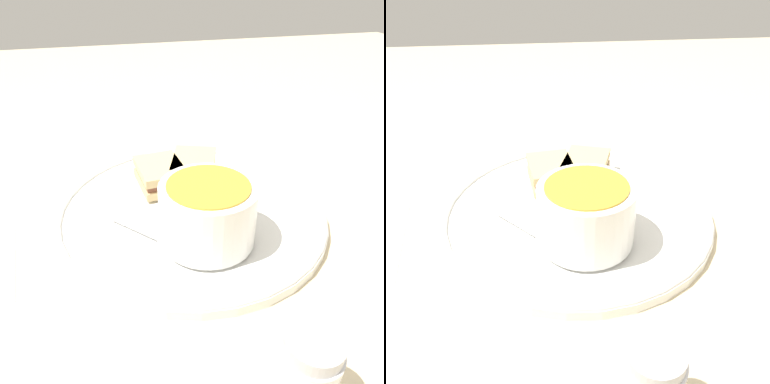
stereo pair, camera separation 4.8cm
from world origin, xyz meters
The scene contains 6 objects.
ground_plane centered at (0.00, 0.00, 0.00)m, with size 2.40×2.40×0.00m, color beige.
plate centered at (0.00, 0.00, 0.01)m, with size 0.35×0.35×0.02m.
soup_bowl centered at (-0.07, 0.00, 0.05)m, with size 0.11×0.11×0.07m.
spoon centered at (-0.07, 0.05, 0.02)m, with size 0.09×0.08×0.01m.
sandwich_half_near centered at (0.07, -0.02, 0.03)m, with size 0.10×0.08×0.03m.
sandwich_half_far centered at (0.06, 0.03, 0.03)m, with size 0.09×0.07×0.03m.
Camera 2 is at (-0.41, 0.05, 0.29)m, focal length 35.00 mm.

